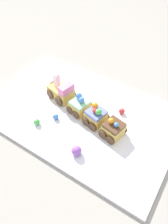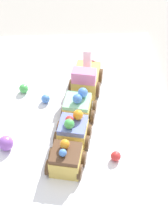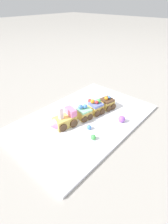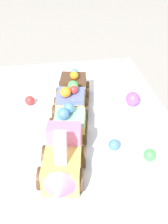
{
  "view_description": "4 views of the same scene",
  "coord_description": "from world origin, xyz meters",
  "views": [
    {
      "loc": [
        -0.29,
        0.42,
        0.56
      ],
      "look_at": [
        -0.03,
        0.02,
        0.04
      ],
      "focal_mm": 35.0,
      "sensor_mm": 36.0,
      "label": 1
    },
    {
      "loc": [
        -0.58,
        0.01,
        0.59
      ],
      "look_at": [
        -0.05,
        -0.01,
        0.07
      ],
      "focal_mm": 60.0,
      "sensor_mm": 36.0,
      "label": 2
    },
    {
      "loc": [
        0.49,
        0.44,
        0.48
      ],
      "look_at": [
        -0.01,
        -0.01,
        0.04
      ],
      "focal_mm": 28.0,
      "sensor_mm": 36.0,
      "label": 3
    },
    {
      "loc": [
        0.45,
        -0.05,
        0.37
      ],
      "look_at": [
        0.02,
        0.02,
        0.08
      ],
      "focal_mm": 50.0,
      "sensor_mm": 36.0,
      "label": 4
    }
  ],
  "objects": [
    {
      "name": "cake_train_locomotive",
      "position": [
        0.1,
        -0.02,
        0.04
      ],
      "size": [
        0.12,
        0.09,
        0.1
      ],
      "rotation": [
        0.0,
        0.0,
        -0.2
      ],
      "color": "#E0BC56",
      "rests_on": "display_board"
    },
    {
      "name": "gumball_red",
      "position": [
        -0.12,
        -0.07,
        0.02
      ],
      "size": [
        0.02,
        0.02,
        0.02
      ],
      "primitive_type": "sphere",
      "color": "red",
      "rests_on": "display_board"
    },
    {
      "name": "display_board",
      "position": [
        0.0,
        0.0,
        0.01
      ],
      "size": [
        0.65,
        0.42,
        0.01
      ],
      "primitive_type": "cube",
      "color": "white",
      "rests_on": "ground_plane"
    },
    {
      "name": "cake_car_mint",
      "position": [
        0.0,
        -0.0,
        0.04
      ],
      "size": [
        0.07,
        0.08,
        0.07
      ],
      "rotation": [
        0.0,
        0.0,
        -0.2
      ],
      "color": "#E0BC56",
      "rests_on": "display_board"
    },
    {
      "name": "cake_car_blueberry",
      "position": [
        -0.07,
        0.01,
        0.04
      ],
      "size": [
        0.07,
        0.08,
        0.07
      ],
      "rotation": [
        0.0,
        0.0,
        -0.2
      ],
      "color": "#E0BC56",
      "rests_on": "display_board"
    },
    {
      "name": "gumball_purple",
      "position": [
        -0.09,
        0.15,
        0.03
      ],
      "size": [
        0.03,
        0.03,
        0.03
      ],
      "primitive_type": "sphere",
      "color": "#9956C6",
      "rests_on": "display_board"
    },
    {
      "name": "cake_car_chocolate",
      "position": [
        -0.14,
        0.03,
        0.04
      ],
      "size": [
        0.07,
        0.08,
        0.07
      ],
      "rotation": [
        0.0,
        0.0,
        -0.2
      ],
      "color": "#E0BC56",
      "rests_on": "display_board"
    },
    {
      "name": "ground_plane",
      "position": [
        0.0,
        0.0,
        0.0
      ],
      "size": [
        10.0,
        10.0,
        0.0
      ],
      "primitive_type": "plane",
      "color": "gray"
    },
    {
      "name": "gumball_blue",
      "position": [
        0.05,
        0.07,
        0.02
      ],
      "size": [
        0.02,
        0.02,
        0.02
      ],
      "primitive_type": "sphere",
      "color": "#4C84E0",
      "rests_on": "display_board"
    },
    {
      "name": "gumball_green",
      "position": [
        0.09,
        0.12,
        0.02
      ],
      "size": [
        0.02,
        0.02,
        0.02
      ],
      "primitive_type": "sphere",
      "color": "#4CBC56",
      "rests_on": "display_board"
    }
  ]
}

